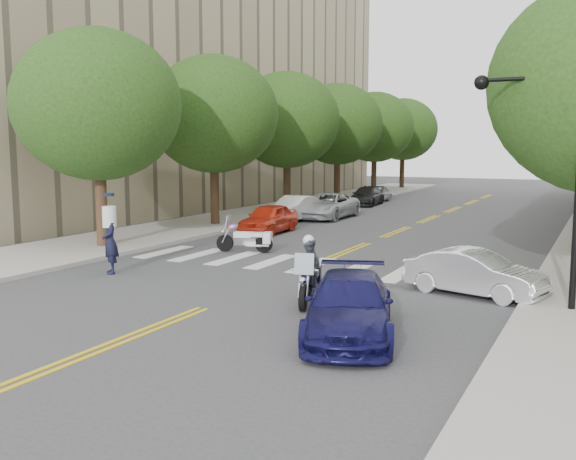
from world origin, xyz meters
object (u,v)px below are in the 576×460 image
Objects in this scene: officer_standing at (110,241)px; convertible at (474,273)px; sedan_blue at (349,306)px; motorcycle_police at (309,273)px; motorcycle_parked at (249,239)px.

convertible is at bearing 51.64° from officer_standing.
officer_standing reaches higher than sedan_blue.
sedan_blue reaches higher than convertible.
sedan_blue is at bearing 23.19° from officer_standing.
motorcycle_police is at bearing 112.35° from sedan_blue.
motorcycle_police is 8.20m from motorcycle_parked.
motorcycle_police reaches higher than motorcycle_parked.
officer_standing reaches higher than convertible.
convertible is at bearing -158.83° from motorcycle_police.
sedan_blue is (9.20, -2.90, -0.38)m from officer_standing.
motorcycle_parked is (-5.37, 6.20, -0.30)m from motorcycle_police.
sedan_blue is (1.99, -2.24, -0.14)m from motorcycle_police.
motorcycle_police reaches higher than sedan_blue.
motorcycle_police is at bearing 35.46° from officer_standing.
convertible is (10.85, 2.10, -0.41)m from officer_standing.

